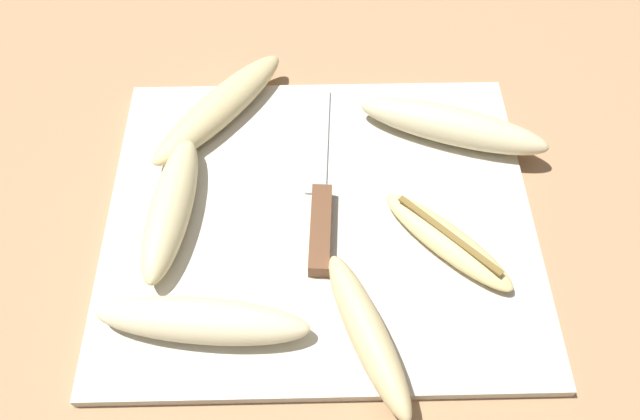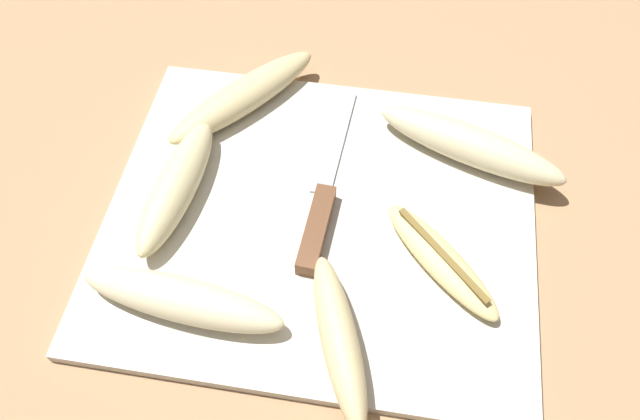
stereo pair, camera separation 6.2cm
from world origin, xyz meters
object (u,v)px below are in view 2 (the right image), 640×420
object	(u,v)px
banana_mellow_near	(243,96)
banana_cream_curved	(471,145)
banana_soft_right	(176,187)
banana_pale_long	(182,300)
banana_golden_short	(441,260)
banana_ripe_center	(339,339)
knife	(318,208)

from	to	relation	value
banana_mellow_near	banana_cream_curved	size ratio (longest dim) A/B	0.89
banana_cream_curved	banana_soft_right	bearing A→B (deg)	-160.73
banana_pale_long	banana_golden_short	size ratio (longest dim) A/B	1.46
banana_pale_long	banana_mellow_near	size ratio (longest dim) A/B	1.05
banana_pale_long	banana_ripe_center	world-z (taller)	banana_ripe_center
knife	banana_pale_long	distance (m)	0.16
banana_golden_short	banana_soft_right	distance (m)	0.27
banana_cream_curved	banana_mellow_near	bearing A→B (deg)	172.32
knife	banana_mellow_near	xyz separation A→B (m)	(-0.11, 0.13, 0.01)
knife	banana_mellow_near	size ratio (longest dim) A/B	1.32
banana_ripe_center	banana_soft_right	size ratio (longest dim) A/B	0.94
banana_ripe_center	banana_cream_curved	distance (m)	0.26
banana_pale_long	banana_cream_curved	size ratio (longest dim) A/B	0.93
banana_pale_long	banana_soft_right	xyz separation A→B (m)	(-0.04, 0.12, 0.00)
banana_ripe_center	banana_cream_curved	size ratio (longest dim) A/B	0.79
banana_pale_long	banana_ripe_center	distance (m)	0.14
banana_mellow_near	banana_golden_short	bearing A→B (deg)	-36.94
banana_golden_short	banana_ripe_center	xyz separation A→B (m)	(-0.08, -0.10, 0.01)
banana_mellow_near	banana_soft_right	size ratio (longest dim) A/B	1.06
knife	banana_golden_short	distance (m)	0.13
banana_pale_long	banana_soft_right	bearing A→B (deg)	108.86
banana_pale_long	banana_ripe_center	xyz separation A→B (m)	(0.14, -0.02, 0.00)
knife	banana_soft_right	size ratio (longest dim) A/B	1.40
banana_ripe_center	banana_cream_curved	xyz separation A→B (m)	(0.11, 0.24, -0.00)
banana_mellow_near	banana_cream_curved	distance (m)	0.26
banana_mellow_near	banana_cream_curved	world-z (taller)	banana_cream_curved
banana_cream_curved	banana_pale_long	bearing A→B (deg)	-138.66
banana_soft_right	banana_mellow_near	bearing A→B (deg)	74.48
banana_mellow_near	knife	bearing A→B (deg)	-50.99
banana_golden_short	banana_soft_right	xyz separation A→B (m)	(-0.27, 0.04, 0.01)
banana_golden_short	banana_cream_curved	distance (m)	0.14
banana_cream_curved	banana_soft_right	size ratio (longest dim) A/B	1.19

